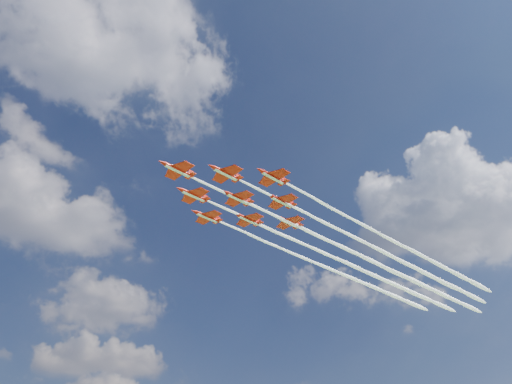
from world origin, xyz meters
The scene contains 9 objects.
jet_lead centered at (43.40, 16.91, 88.50)m, with size 118.94×39.04×2.42m.
jet_row2_port centered at (54.14, 13.41, 88.50)m, with size 118.94×39.04×2.42m.
jet_row2_starb centered at (50.44, 25.74, 88.50)m, with size 118.94×39.04×2.42m.
jet_row3_port centered at (64.87, 9.91, 88.50)m, with size 118.94×39.04×2.42m.
jet_row3_centre centered at (61.17, 22.24, 88.50)m, with size 118.94×39.04×2.42m.
jet_row3_starb centered at (57.47, 34.58, 88.50)m, with size 118.94×39.04×2.42m.
jet_row4_port centered at (71.91, 18.75, 88.50)m, with size 118.94×39.04×2.42m.
jet_row4_starb centered at (68.21, 31.08, 88.50)m, with size 118.94×39.04×2.42m.
jet_tail centered at (78.94, 27.58, 88.50)m, with size 118.94×39.04×2.42m.
Camera 1 is at (-37.23, -93.71, 20.82)m, focal length 35.00 mm.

